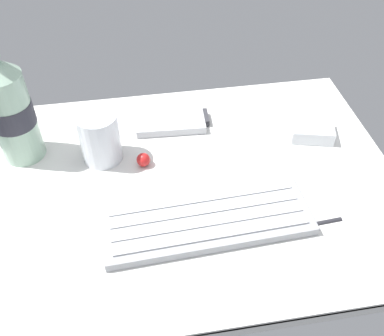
# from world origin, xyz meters

# --- Properties ---
(ground_plane) EXTENTS (0.64, 0.48, 0.03)m
(ground_plane) POSITION_xyz_m (0.00, -0.00, -0.01)
(ground_plane) COLOR silver
(keyboard) EXTENTS (0.29, 0.12, 0.02)m
(keyboard) POSITION_xyz_m (0.01, -0.08, 0.01)
(keyboard) COLOR #93969B
(keyboard) RESTS_ON ground_plane
(handheld_device) EXTENTS (0.13, 0.08, 0.02)m
(handheld_device) POSITION_xyz_m (-0.01, 0.15, 0.01)
(handheld_device) COLOR #B7BABF
(handheld_device) RESTS_ON ground_plane
(juice_cup) EXTENTS (0.06, 0.06, 0.09)m
(juice_cup) POSITION_xyz_m (-0.13, 0.08, 0.04)
(juice_cup) COLOR silver
(juice_cup) RESTS_ON ground_plane
(water_bottle) EXTENTS (0.07, 0.07, 0.21)m
(water_bottle) POSITION_xyz_m (-0.26, 0.11, 0.09)
(water_bottle) COLOR #9EC1A8
(water_bottle) RESTS_ON ground_plane
(charger_block) EXTENTS (0.08, 0.07, 0.02)m
(charger_block) POSITION_xyz_m (0.22, 0.08, 0.01)
(charger_block) COLOR silver
(charger_block) RESTS_ON ground_plane
(trackball_mouse) EXTENTS (0.02, 0.02, 0.02)m
(trackball_mouse) POSITION_xyz_m (-0.07, 0.05, 0.01)
(trackball_mouse) COLOR red
(trackball_mouse) RESTS_ON ground_plane
(stylus_pen) EXTENTS (0.10, 0.01, 0.01)m
(stylus_pen) POSITION_xyz_m (0.15, -0.11, 0.00)
(stylus_pen) COLOR #26262B
(stylus_pen) RESTS_ON ground_plane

